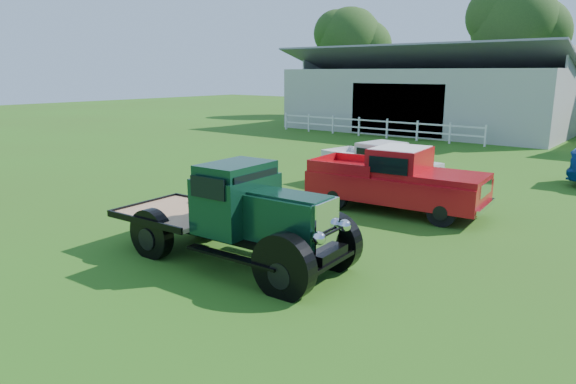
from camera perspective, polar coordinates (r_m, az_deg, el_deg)
The scene contains 8 objects.
ground at distance 12.43m, azimuth -4.20°, elevation -5.57°, with size 120.00×120.00×0.00m, color #325617.
shed_left at distance 37.75m, azimuth 15.44°, elevation 10.90°, with size 18.80×10.20×5.60m, color #9D9E9B, non-canonical shape.
fence_rail at distance 32.97m, azimuth 9.39°, elevation 7.09°, with size 14.20×0.16×1.20m, color white, non-canonical shape.
tree_a at distance 49.10m, azimuth 6.83°, elevation 14.55°, with size 6.30×6.30×10.50m, color #1E3B15, non-canonical shape.
tree_b at distance 44.31m, azimuth 23.64°, elevation 14.38°, with size 6.90×6.90×11.50m, color #1E3B15, non-canonical shape.
vintage_flatbed at distance 10.95m, azimuth -6.12°, elevation -2.28°, with size 5.46×2.16×2.16m, color #0C2F20, non-canonical shape.
red_pickup at distance 15.28m, azimuth 11.88°, elevation 1.44°, with size 5.24×2.01×1.91m, color #B40F17, non-canonical shape.
white_pickup at distance 18.12m, azimuth 10.06°, elevation 2.84°, with size 4.37×1.69×1.61m, color silver, non-canonical shape.
Camera 1 is at (8.04, -8.60, 3.99)m, focal length 32.00 mm.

